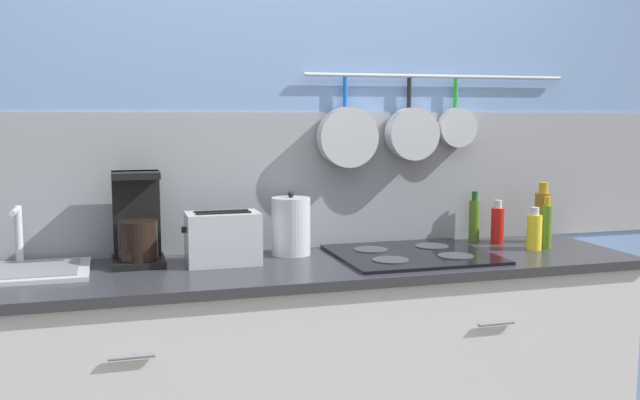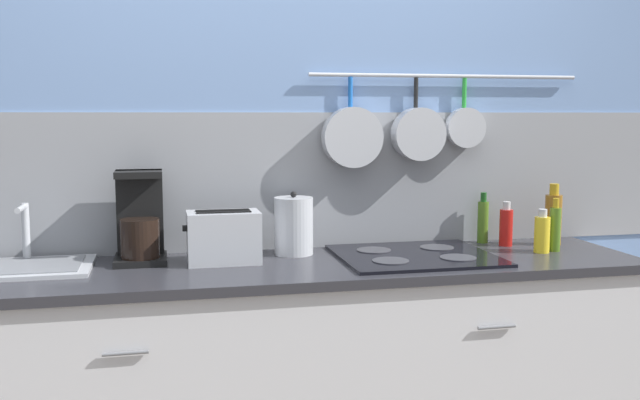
% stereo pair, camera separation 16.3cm
% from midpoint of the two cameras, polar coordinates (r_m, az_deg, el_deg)
% --- Properties ---
extents(wall_back, '(7.20, 0.16, 2.60)m').
position_cam_midpoint_polar(wall_back, '(2.88, -4.57, 3.26)').
color(wall_back, '#7293C6').
rests_on(wall_back, ground_plane).
extents(cabinet_base, '(2.50, 0.57, 0.89)m').
position_cam_midpoint_polar(cabinet_base, '(2.74, -2.98, -14.93)').
color(cabinet_base, silver).
rests_on(cabinet_base, ground_plane).
extents(countertop, '(2.54, 0.59, 0.03)m').
position_cam_midpoint_polar(countertop, '(2.61, -3.04, -5.50)').
color(countertop, '#2D2D33').
rests_on(countertop, cabinet_base).
extents(sink_basin, '(0.48, 0.35, 0.22)m').
position_cam_midpoint_polar(sink_basin, '(2.67, -24.80, -5.05)').
color(sink_basin, '#B7BABF').
rests_on(sink_basin, countertop).
extents(coffee_maker, '(0.19, 0.20, 0.34)m').
position_cam_midpoint_polar(coffee_maker, '(2.68, -16.12, -2.03)').
color(coffee_maker, black).
rests_on(coffee_maker, countertop).
extents(toaster, '(0.28, 0.16, 0.19)m').
position_cam_midpoint_polar(toaster, '(2.61, -9.55, -3.04)').
color(toaster, '#B7BABF').
rests_on(toaster, countertop).
extents(kettle, '(0.15, 0.15, 0.25)m').
position_cam_midpoint_polar(kettle, '(2.75, -4.03, -2.10)').
color(kettle, '#B7BABF').
rests_on(kettle, countertop).
extents(cooktop, '(0.58, 0.52, 0.01)m').
position_cam_midpoint_polar(cooktop, '(2.75, 5.70, -4.35)').
color(cooktop, black).
rests_on(cooktop, countertop).
extents(bottle_olive_oil, '(0.05, 0.05, 0.21)m').
position_cam_midpoint_polar(bottle_olive_oil, '(3.10, 10.78, -1.52)').
color(bottle_olive_oil, '#4C721E').
rests_on(bottle_olive_oil, countertop).
extents(bottle_cooking_wine, '(0.05, 0.05, 0.18)m').
position_cam_midpoint_polar(bottle_cooking_wine, '(3.06, 12.55, -1.93)').
color(bottle_cooking_wine, red).
rests_on(bottle_cooking_wine, countertop).
extents(bottle_hot_sauce, '(0.06, 0.06, 0.17)m').
position_cam_midpoint_polar(bottle_hot_sauce, '(2.95, 15.32, -2.44)').
color(bottle_hot_sauce, yellow).
rests_on(bottle_hot_sauce, countertop).
extents(bottle_sesame_oil, '(0.04, 0.04, 0.21)m').
position_cam_midpoint_polar(bottle_sesame_oil, '(2.99, 16.18, -1.98)').
color(bottle_sesame_oil, '#4C721E').
rests_on(bottle_sesame_oil, countertop).
extents(bottle_dish_soap, '(0.07, 0.07, 0.25)m').
position_cam_midpoint_polar(bottle_dish_soap, '(3.14, 15.97, -1.23)').
color(bottle_dish_soap, '#8C5919').
rests_on(bottle_dish_soap, countertop).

